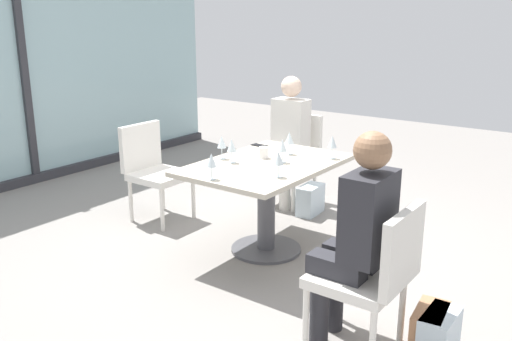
% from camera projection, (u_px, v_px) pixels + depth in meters
% --- Properties ---
extents(ground_plane, '(12.00, 12.00, 0.00)m').
position_uv_depth(ground_plane, '(266.00, 250.00, 4.43)').
color(ground_plane, gray).
extents(window_wall_backdrop, '(5.50, 0.10, 2.70)m').
position_uv_depth(window_wall_backdrop, '(23.00, 74.00, 5.91)').
color(window_wall_backdrop, '#95B7BC').
rests_on(window_wall_backdrop, ground_plane).
extents(dining_table_main, '(1.30, 0.89, 0.73)m').
position_uv_depth(dining_table_main, '(266.00, 185.00, 4.28)').
color(dining_table_main, '#BCB29E').
rests_on(dining_table_main, ground_plane).
extents(chair_front_left, '(0.46, 0.50, 0.87)m').
position_uv_depth(chair_front_left, '(374.00, 271.00, 2.97)').
color(chair_front_left, silver).
rests_on(chair_front_left, ground_plane).
extents(chair_far_right, '(0.50, 0.46, 0.87)m').
position_uv_depth(chair_far_right, '(293.00, 153.00, 5.49)').
color(chair_far_right, silver).
rests_on(chair_far_right, ground_plane).
extents(chair_near_window, '(0.46, 0.51, 0.87)m').
position_uv_depth(chair_near_window, '(153.00, 166.00, 5.01)').
color(chair_near_window, silver).
rests_on(chair_near_window, ground_plane).
extents(person_front_left, '(0.34, 0.39, 1.26)m').
position_uv_depth(person_front_left, '(357.00, 231.00, 2.98)').
color(person_front_left, '#28282D').
rests_on(person_front_left, ground_plane).
extents(person_far_right, '(0.39, 0.34, 1.26)m').
position_uv_depth(person_far_right, '(287.00, 135.00, 5.35)').
color(person_far_right, silver).
rests_on(person_far_right, ground_plane).
extents(wine_glass_0, '(0.07, 0.07, 0.18)m').
position_uv_depth(wine_glass_0, '(278.00, 159.00, 3.82)').
color(wine_glass_0, silver).
rests_on(wine_glass_0, dining_table_main).
extents(wine_glass_1, '(0.07, 0.07, 0.18)m').
position_uv_depth(wine_glass_1, '(222.00, 143.00, 4.31)').
color(wine_glass_1, silver).
rests_on(wine_glass_1, dining_table_main).
extents(wine_glass_2, '(0.07, 0.07, 0.18)m').
position_uv_depth(wine_glass_2, '(211.00, 161.00, 3.77)').
color(wine_glass_2, silver).
rests_on(wine_glass_2, dining_table_main).
extents(wine_glass_3, '(0.07, 0.07, 0.18)m').
position_uv_depth(wine_glass_3, '(282.00, 146.00, 4.20)').
color(wine_glass_3, silver).
rests_on(wine_glass_3, dining_table_main).
extents(wine_glass_4, '(0.07, 0.07, 0.18)m').
position_uv_depth(wine_glass_4, '(232.00, 146.00, 4.19)').
color(wine_glass_4, silver).
rests_on(wine_glass_4, dining_table_main).
extents(wine_glass_5, '(0.07, 0.07, 0.18)m').
position_uv_depth(wine_glass_5, '(332.00, 142.00, 4.31)').
color(wine_glass_5, silver).
rests_on(wine_glass_5, dining_table_main).
extents(wine_glass_6, '(0.07, 0.07, 0.18)m').
position_uv_depth(wine_glass_6, '(290.00, 139.00, 4.44)').
color(wine_glass_6, silver).
rests_on(wine_glass_6, dining_table_main).
extents(coffee_cup, '(0.08, 0.08, 0.09)m').
position_uv_depth(coffee_cup, '(264.00, 153.00, 4.35)').
color(coffee_cup, white).
rests_on(coffee_cup, dining_table_main).
extents(cell_phone_on_table, '(0.08, 0.15, 0.01)m').
position_uv_depth(cell_phone_on_table, '(260.00, 145.00, 4.77)').
color(cell_phone_on_table, black).
rests_on(cell_phone_on_table, dining_table_main).
extents(handbag_0, '(0.32, 0.19, 0.28)m').
position_uv_depth(handbag_0, '(429.00, 332.00, 3.04)').
color(handbag_0, '#A3704C').
rests_on(handbag_0, ground_plane).
extents(handbag_1, '(0.31, 0.18, 0.28)m').
position_uv_depth(handbag_1, '(310.00, 200.00, 5.20)').
color(handbag_1, silver).
rests_on(handbag_1, ground_plane).
extents(handbag_2, '(0.30, 0.16, 0.28)m').
position_uv_depth(handbag_2, '(439.00, 337.00, 3.00)').
color(handbag_2, silver).
rests_on(handbag_2, ground_plane).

